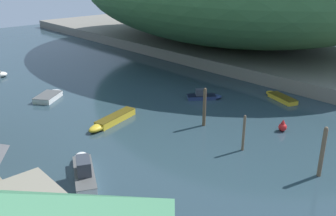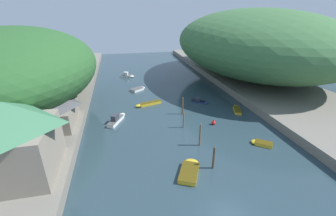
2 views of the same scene
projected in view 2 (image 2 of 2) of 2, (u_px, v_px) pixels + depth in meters
The scene contains 22 objects.
water_surface at pixel (166, 104), 49.31m from camera, with size 130.00×130.00×0.00m, color #283D47.
left_bank at pixel (28, 112), 43.54m from camera, with size 22.00×120.00×1.59m.
right_bank at pixel (276, 91), 54.45m from camera, with size 22.00×120.00×1.59m.
hillside_left at pixel (15, 68), 41.96m from camera, with size 29.24×40.93×14.81m.
hillside_right at pixel (255, 43), 62.59m from camera, with size 40.88×57.23×17.97m.
waterfront_building at pixel (12, 139), 24.24m from camera, with size 8.59×9.26×8.90m.
boathouse_shed at pixel (55, 110), 36.22m from camera, with size 6.27×9.67×4.97m.
boat_moored_right at pixel (117, 119), 41.37m from camera, with size 3.69×5.78×1.66m.
boat_mid_channel at pixel (200, 101), 49.85m from camera, with size 3.75×3.22×1.08m.
boat_yellow_tender at pixel (261, 143), 34.31m from camera, with size 3.32×3.01×0.49m.
boat_near_quay at pixel (147, 104), 48.45m from camera, with size 6.01×2.72×0.65m.
boat_cabin_cruiser at pixel (237, 109), 46.08m from camera, with size 2.65×4.62×0.50m.
boat_open_rowboat at pixel (138, 89), 57.65m from camera, with size 4.37×3.96×0.60m.
boat_small_dinghy at pixel (128, 76), 68.65m from camera, with size 4.21×2.90×1.56m.
boat_far_right_bank at pixel (190, 170), 28.53m from camera, with size 4.09×5.36×0.57m.
mooring_post_nearest at pixel (214, 158), 28.63m from camera, with size 0.30×0.30×3.27m.
mooring_post_second at pixel (200, 135), 33.47m from camera, with size 0.29×0.29×3.71m.
mooring_post_middle at pixel (184, 120), 38.76m from camera, with size 0.21×0.21×2.99m.
mooring_post_fourth at pixel (183, 106), 43.74m from camera, with size 0.30×0.30×3.59m.
channel_buoy_near at pixel (214, 122), 40.22m from camera, with size 0.73×0.73×1.09m.
person_on_quay at pixel (52, 152), 28.15m from camera, with size 0.28×0.41×1.69m.
person_by_boathouse at pixel (56, 148), 29.01m from camera, with size 0.35×0.44×1.69m.
Camera 2 is at (-9.46, -14.54, 18.96)m, focal length 24.00 mm.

